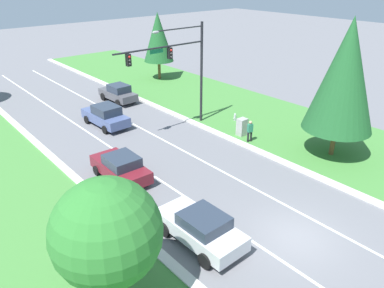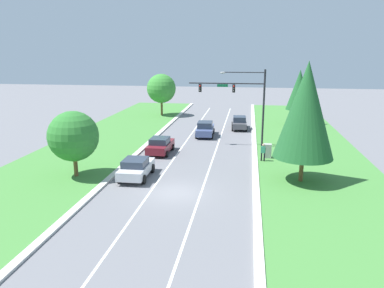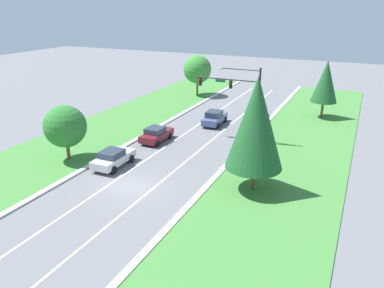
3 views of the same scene
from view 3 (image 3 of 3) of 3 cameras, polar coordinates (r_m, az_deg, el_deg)
name	(u,v)px [view 3 (image 3 of 3)]	position (r m, az deg, el deg)	size (l,w,h in m)	color
ground_plane	(131,186)	(30.95, -9.29, -6.40)	(160.00, 160.00, 0.00)	slate
curb_strip_right	(194,200)	(28.41, 0.32, -8.55)	(0.50, 90.00, 0.15)	beige
curb_strip_left	(76,173)	(34.18, -17.20, -4.25)	(0.50, 90.00, 0.15)	beige
grass_verge_right	(262,216)	(26.96, 10.69, -10.77)	(10.00, 90.00, 0.08)	#427F38
grass_verge_left	(32,163)	(37.74, -23.18, -2.71)	(10.00, 90.00, 0.08)	#427F38
lane_stripe_inner_left	(113,182)	(31.92, -11.99, -5.71)	(0.14, 81.00, 0.01)	white
lane_stripe_inner_right	(150,191)	(30.06, -6.42, -7.10)	(0.14, 81.00, 0.01)	white
traffic_signal_mast	(238,92)	(39.39, 7.07, 7.85)	(7.76, 0.41, 7.97)	black
burgundy_sedan	(156,134)	(40.23, -5.47, 1.50)	(2.15, 4.37, 1.60)	maroon
slate_blue_sedan	(215,118)	(45.77, 3.45, 4.02)	(2.19, 4.66, 1.75)	#475684
graphite_sedan	(256,112)	(48.87, 9.71, 4.82)	(2.08, 4.33, 1.69)	#4C4C51
silver_sedan	(113,158)	(34.59, -11.92, -2.09)	(2.20, 4.53, 1.60)	silver
utility_cabinet	(248,151)	(36.16, 8.51, -1.07)	(0.70, 0.60, 1.39)	#9E9E99
pedestrian	(240,152)	(35.13, 7.27, -1.23)	(0.42, 0.31, 1.69)	black
fire_hydrant	(272,149)	(38.06, 12.11, -0.75)	(0.34, 0.20, 0.70)	#B7B7BC
conifer_near_right_tree	(326,82)	(50.47, 19.70, 8.95)	(3.28, 3.28, 7.37)	brown
oak_near_left_tree	(65,126)	(36.39, -18.77, 2.55)	(3.93, 3.93, 5.28)	brown
conifer_far_right_tree	(256,123)	(28.37, 9.70, 3.13)	(4.44, 4.44, 9.09)	brown
oak_far_left_tree	(197,69)	(60.08, 0.82, 11.31)	(4.40, 4.40, 6.38)	brown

